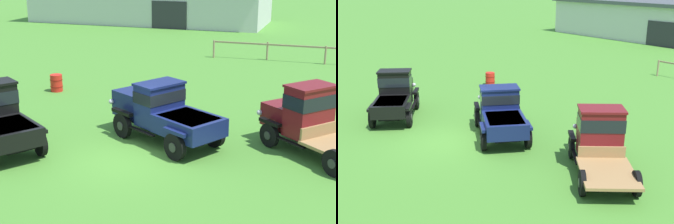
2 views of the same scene
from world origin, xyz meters
The scene contains 6 objects.
ground_plane centered at (0.00, 0.00, 0.00)m, with size 240.00×240.00×0.00m, color #47842D.
farm_shed centered at (-11.54, 32.88, 2.05)m, with size 22.81×9.00×4.05m.
paddock_fence centered at (5.47, 17.66, 0.81)m, with size 13.86×0.54×1.12m.
vintage_truck_second_in_line centered at (0.60, 2.08, 1.07)m, with size 4.84×3.75×2.11m.
vintage_truck_midrow_center centered at (5.51, 2.76, 1.15)m, with size 4.52×4.18×2.31m.
oil_drum_beside_row centered at (-6.57, 6.86, 0.41)m, with size 0.61×0.61×0.83m.
Camera 1 is at (6.38, -14.33, 6.48)m, focal length 55.00 mm.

